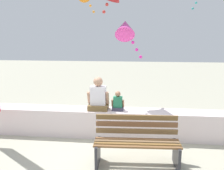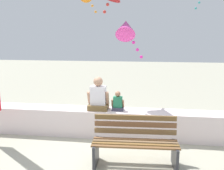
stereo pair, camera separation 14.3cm
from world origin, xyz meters
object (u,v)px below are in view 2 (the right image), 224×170
at_px(park_bench, 135,143).
at_px(kite_magenta, 126,28).
at_px(person_adult, 98,97).
at_px(person_child, 118,103).

relative_size(park_bench, kite_magenta, 1.44).
relative_size(park_bench, person_adult, 2.02).
bearing_deg(kite_magenta, park_bench, -79.64).
height_order(person_adult, person_child, person_adult).
bearing_deg(person_child, person_adult, -179.95).
bearing_deg(person_adult, person_child, 0.05).
xyz_separation_m(person_adult, kite_magenta, (0.58, 0.66, 1.62)).
distance_m(person_adult, person_child, 0.48).
height_order(person_adult, kite_magenta, kite_magenta).
bearing_deg(kite_magenta, person_child, -100.05).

